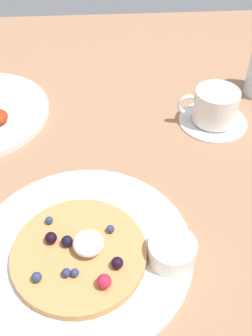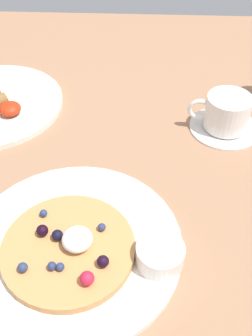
{
  "view_description": "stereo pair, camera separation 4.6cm",
  "coord_description": "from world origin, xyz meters",
  "px_view_note": "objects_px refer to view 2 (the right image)",
  "views": [
    {
      "loc": [
        -0.01,
        -0.39,
        0.44
      ],
      "look_at": [
        0.02,
        0.01,
        0.04
      ],
      "focal_mm": 41.97,
      "sensor_mm": 36.0,
      "label": 1
    },
    {
      "loc": [
        0.04,
        -0.39,
        0.44
      ],
      "look_at": [
        0.02,
        0.01,
        0.04
      ],
      "focal_mm": 41.97,
      "sensor_mm": 36.0,
      "label": 2
    }
  ],
  "objects_px": {
    "coffee_saucer": "(224,127)",
    "coffee_cup": "(227,111)",
    "syrup_ramekin": "(160,255)",
    "pancake_plate": "(74,245)"
  },
  "relations": [
    {
      "from": "pancake_plate",
      "to": "syrup_ramekin",
      "type": "distance_m",
      "value": 0.12
    },
    {
      "from": "pancake_plate",
      "to": "coffee_saucer",
      "type": "distance_m",
      "value": 0.35
    },
    {
      "from": "coffee_saucer",
      "to": "coffee_cup",
      "type": "height_order",
      "value": "coffee_cup"
    },
    {
      "from": "pancake_plate",
      "to": "coffee_saucer",
      "type": "height_order",
      "value": "pancake_plate"
    },
    {
      "from": "syrup_ramekin",
      "to": "coffee_cup",
      "type": "bearing_deg",
      "value": 67.59
    },
    {
      "from": "syrup_ramekin",
      "to": "coffee_cup",
      "type": "height_order",
      "value": "coffee_cup"
    },
    {
      "from": "syrup_ramekin",
      "to": "coffee_cup",
      "type": "relative_size",
      "value": 0.56
    },
    {
      "from": "pancake_plate",
      "to": "syrup_ramekin",
      "type": "xyz_separation_m",
      "value": [
        0.11,
        -0.02,
        0.02
      ]
    },
    {
      "from": "pancake_plate",
      "to": "coffee_cup",
      "type": "bearing_deg",
      "value": 48.88
    },
    {
      "from": "pancake_plate",
      "to": "syrup_ramekin",
      "type": "relative_size",
      "value": 4.77
    }
  ]
}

